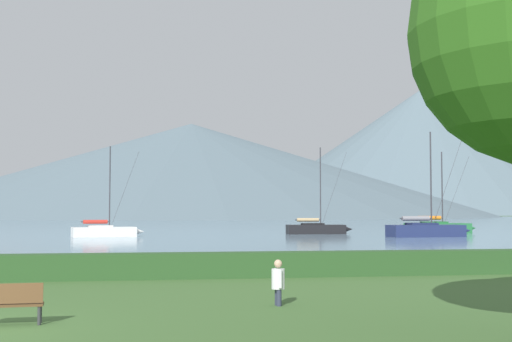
% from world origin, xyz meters
% --- Properties ---
extents(harbor_water, '(320.00, 246.00, 0.00)m').
position_xyz_m(harbor_water, '(0.00, 137.00, 0.00)').
color(harbor_water, slate).
rests_on(harbor_water, ground_plane).
extents(hedge_line, '(80.00, 1.20, 0.96)m').
position_xyz_m(hedge_line, '(0.00, 11.00, 0.48)').
color(hedge_line, '#284C23').
rests_on(hedge_line, ground_plane).
extents(sailboat_slip_0, '(8.63, 2.99, 10.30)m').
position_xyz_m(sailboat_slip_0, '(31.98, 49.43, 0.71)').
color(sailboat_slip_0, navy).
rests_on(sailboat_slip_0, harbor_water).
extents(sailboat_slip_3, '(7.36, 2.38, 9.51)m').
position_xyz_m(sailboat_slip_3, '(23.57, 59.64, 0.61)').
color(sailboat_slip_3, black).
rests_on(sailboat_slip_3, harbor_water).
extents(sailboat_slip_4, '(8.31, 2.65, 9.17)m').
position_xyz_m(sailboat_slip_4, '(37.51, 59.14, 0.68)').
color(sailboat_slip_4, '#236B38').
rests_on(sailboat_slip_4, harbor_water).
extents(sailboat_slip_7, '(7.16, 3.24, 8.87)m').
position_xyz_m(sailboat_slip_7, '(1.04, 54.48, 0.58)').
color(sailboat_slip_7, white).
rests_on(sailboat_slip_7, harbor_water).
extents(park_bench_near_path, '(1.65, 0.57, 0.95)m').
position_xyz_m(park_bench_near_path, '(1.09, 0.39, 0.53)').
color(park_bench_near_path, brown).
rests_on(park_bench_near_path, ground_plane).
extents(person_seated_viewer, '(0.36, 0.57, 1.25)m').
position_xyz_m(person_seated_viewer, '(7.81, 2.65, 0.69)').
color(person_seated_viewer, '#2D3347').
rests_on(person_seated_viewer, ground_plane).
extents(distant_hill_west_ridge, '(259.11, 259.11, 40.65)m').
position_xyz_m(distant_hill_west_ridge, '(27.81, 296.34, 20.32)').
color(distant_hill_west_ridge, slate).
rests_on(distant_hill_west_ridge, ground_plane).
extents(distant_hill_central_peak, '(229.97, 229.97, 77.62)m').
position_xyz_m(distant_hill_central_peak, '(178.66, 401.51, 38.81)').
color(distant_hill_central_peak, slate).
rests_on(distant_hill_central_peak, ground_plane).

